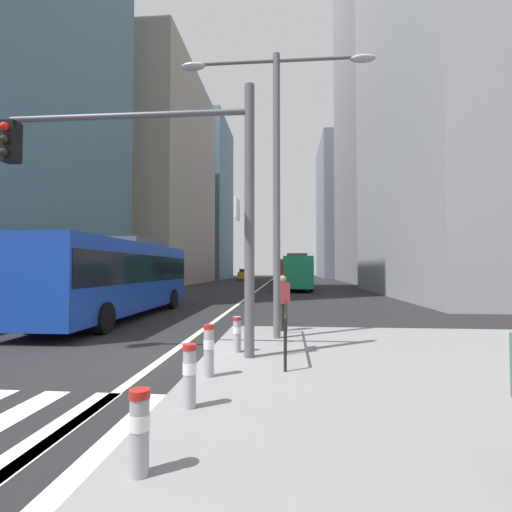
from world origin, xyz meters
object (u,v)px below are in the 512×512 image
at_px(street_lamp_post, 277,154).
at_px(bollard_right, 209,348).
at_px(city_bus_red_distant, 283,270).
at_px(pedestrian_waiting, 283,300).
at_px(bollard_left, 190,372).
at_px(city_bus_blue_oncoming, 119,274).
at_px(car_receding_near, 298,277).
at_px(traffic_signal_gantry, 163,178).
at_px(car_oncoming_mid, 245,275).
at_px(city_bus_red_receding, 296,271).
at_px(bollard_front, 139,427).
at_px(bollard_back, 237,332).

relative_size(street_lamp_post, bollard_right, 8.69).
xyz_separation_m(city_bus_red_distant, pedestrian_waiting, (0.56, -46.60, -0.74)).
distance_m(city_bus_red_distant, bollard_left, 53.08).
bearing_deg(city_bus_blue_oncoming, city_bus_red_distant, 81.67).
xyz_separation_m(car_receding_near, traffic_signal_gantry, (-4.07, -38.63, 3.11)).
relative_size(car_receding_near, traffic_signal_gantry, 0.74).
height_order(car_oncoming_mid, bollard_right, car_oncoming_mid).
relative_size(city_bus_blue_oncoming, bollard_left, 13.02).
bearing_deg(city_bus_red_receding, car_oncoming_mid, 106.85).
height_order(city_bus_red_distant, car_receding_near, city_bus_red_distant).
bearing_deg(city_bus_red_distant, bollard_front, -90.70).
bearing_deg(city_bus_red_receding, bollard_right, -94.18).
height_order(bollard_front, bollard_left, bollard_left).
bearing_deg(bollard_left, car_receding_near, 86.36).
relative_size(street_lamp_post, bollard_left, 9.16).
relative_size(city_bus_blue_oncoming, traffic_signal_gantry, 1.89).
height_order(traffic_signal_gantry, bollard_right, traffic_signal_gantry).
xyz_separation_m(bollard_front, bollard_right, (-0.02, 3.18, 0.07)).
xyz_separation_m(city_bus_red_receding, bollard_left, (-2.15, -31.50, -1.20)).
relative_size(traffic_signal_gantry, bollard_back, 7.42).
relative_size(car_receding_near, bollard_front, 5.63).
bearing_deg(car_receding_near, city_bus_red_distant, 99.91).
relative_size(city_bus_red_distant, street_lamp_post, 1.36).
distance_m(bollard_front, pedestrian_waiting, 8.27).
height_order(city_bus_blue_oncoming, city_bus_red_receding, same).
bearing_deg(city_bus_blue_oncoming, traffic_signal_gantry, -58.61).
bearing_deg(bollard_front, car_receding_near, 86.47).
bearing_deg(city_bus_red_distant, city_bus_blue_oncoming, -98.33).
height_order(bollard_right, bollard_back, bollard_right).
bearing_deg(city_bus_red_receding, car_receding_near, 87.19).
distance_m(city_bus_blue_oncoming, street_lamp_post, 8.89).
bearing_deg(bollard_right, traffic_signal_gantry, 132.86).
xyz_separation_m(city_bus_blue_oncoming, car_receding_near, (8.32, 31.66, -0.85)).
height_order(city_bus_red_distant, bollard_left, city_bus_red_distant).
xyz_separation_m(street_lamp_post, bollard_right, (-1.10, -3.77, -4.62)).
relative_size(car_oncoming_mid, street_lamp_post, 0.54).
relative_size(street_lamp_post, pedestrian_waiting, 4.68).
bearing_deg(bollard_back, city_bus_blue_oncoming, 132.12).
distance_m(city_bus_red_distant, traffic_signal_gantry, 50.19).
distance_m(city_bus_blue_oncoming, traffic_signal_gantry, 8.47).
distance_m(car_oncoming_mid, bollard_front, 60.40).
xyz_separation_m(car_oncoming_mid, bollard_left, (6.00, -58.41, -0.35)).
bearing_deg(car_oncoming_mid, bollard_right, -84.03).
bearing_deg(car_oncoming_mid, pedestrian_waiting, -82.10).
bearing_deg(car_oncoming_mid, traffic_signal_gantry, -85.28).
xyz_separation_m(city_bus_blue_oncoming, car_oncoming_mid, (-0.33, 48.47, -0.85)).
bearing_deg(car_receding_near, bollard_right, -93.84).
height_order(street_lamp_post, bollard_front, street_lamp_post).
xyz_separation_m(city_bus_red_receding, city_bus_red_distant, (-1.51, 21.56, -0.00)).
relative_size(car_receding_near, bollard_left, 5.11).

